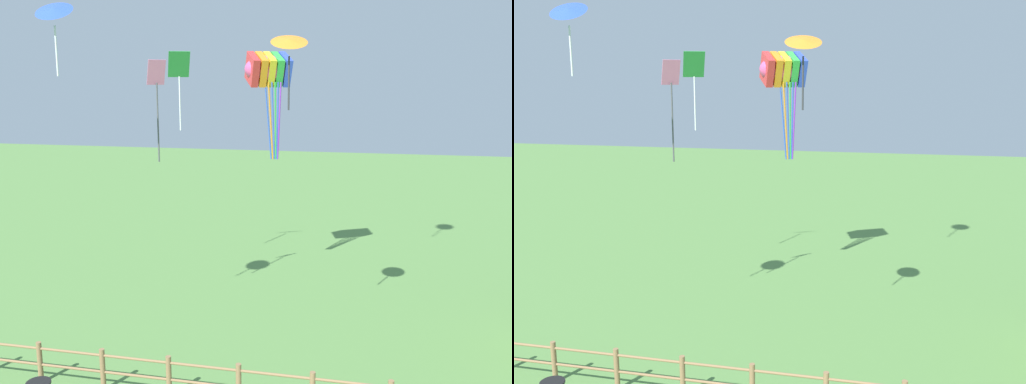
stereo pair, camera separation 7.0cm
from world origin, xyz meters
TOP-DOWN VIEW (x-y plane):
  - wooden_fence at (0.00, 7.88)m, footprint 22.10×0.14m
  - kite_rainbow_parafoil at (-1.11, 17.11)m, footprint 2.29×2.07m
  - kite_orange_delta at (0.74, 10.59)m, footprint 1.16×1.12m
  - kite_blue_delta at (-5.38, 9.50)m, footprint 1.10×1.00m
  - kite_green_diamond at (-4.47, 16.48)m, footprint 1.01×0.93m
  - kite_pink_diamond at (-3.83, 12.62)m, footprint 0.60×0.58m

SIDE VIEW (x-z plane):
  - wooden_fence at x=0.00m, z-range 0.07..1.23m
  - kite_pink_diamond at x=-3.83m, z-range 6.00..9.24m
  - kite_green_diamond at x=-4.47m, z-range 6.78..9.78m
  - kite_rainbow_parafoil at x=-1.11m, z-range 6.32..10.45m
  - kite_orange_delta at x=0.74m, z-range 7.95..10.00m
  - kite_blue_delta at x=-5.38m, z-range 8.78..10.80m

